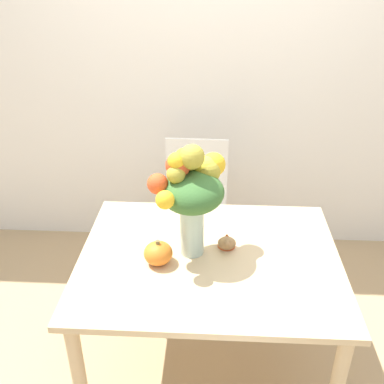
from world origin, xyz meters
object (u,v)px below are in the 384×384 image
(flower_vase, at_px, (192,189))
(pumpkin, at_px, (158,253))
(turkey_figurine, at_px, (227,241))
(dining_chair_near_window, at_px, (195,213))

(flower_vase, bearing_deg, pumpkin, -143.91)
(flower_vase, xyz_separation_m, turkey_figurine, (0.16, 0.03, -0.28))
(pumpkin, bearing_deg, flower_vase, 36.09)
(pumpkin, xyz_separation_m, turkey_figurine, (0.30, 0.13, -0.02))
(flower_vase, bearing_deg, dining_chair_near_window, 91.55)
(pumpkin, relative_size, dining_chair_near_window, 0.13)
(flower_vase, relative_size, turkey_figurine, 4.70)
(pumpkin, bearing_deg, turkey_figurine, 23.32)
(turkey_figurine, bearing_deg, flower_vase, -170.44)
(pumpkin, distance_m, turkey_figurine, 0.33)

